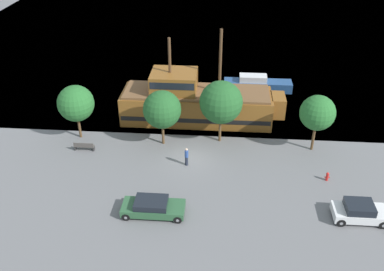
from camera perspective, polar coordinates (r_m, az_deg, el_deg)
ground_plane at (r=38.02m, az=-0.30°, el=-3.09°), size 160.00×160.00×0.00m
water_surface at (r=78.41m, az=2.43°, el=15.12°), size 80.00×80.00×0.00m
pirate_ship at (r=43.45m, az=0.45°, el=4.46°), size 16.33×4.69×9.51m
moored_boat_dockside at (r=51.03m, az=8.64°, el=6.77°), size 7.87×1.92×1.81m
parked_car_curb_front at (r=33.58m, az=21.44°, el=-9.42°), size 3.83×1.96×1.42m
parked_car_curb_mid at (r=31.95m, az=-5.24°, el=-9.46°), size 4.62×1.97×1.25m
fire_hydrant at (r=36.89m, az=17.59°, el=-5.19°), size 0.42×0.25×0.76m
bench_promenade_east at (r=40.13m, az=-14.20°, el=-1.41°), size 1.82×0.45×0.85m
pedestrian_walking_near at (r=36.74m, az=-0.73°, el=-2.84°), size 0.32×0.32×1.68m
tree_row_east at (r=40.88m, az=-15.23°, el=4.15°), size 3.39×3.39×5.30m
tree_row_mideast at (r=38.51m, az=-4.01°, el=3.47°), size 3.47×3.47×5.31m
tree_row_midwest at (r=38.72m, az=3.89°, el=4.44°), size 3.94×3.94×6.03m
tree_row_west at (r=38.98m, az=16.39°, el=2.91°), size 3.14×3.14×5.35m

